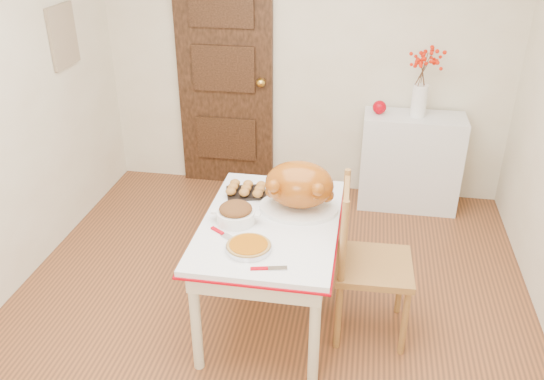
% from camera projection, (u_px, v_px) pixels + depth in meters
% --- Properties ---
extents(floor, '(3.50, 4.00, 0.00)m').
position_uv_depth(floor, '(262.00, 326.00, 3.57)').
color(floor, '#50301D').
rests_on(floor, ground).
extents(wall_back, '(3.50, 0.00, 2.50)m').
position_uv_depth(wall_back, '(305.00, 53.00, 4.73)').
color(wall_back, silver).
rests_on(wall_back, ground).
extents(door_back, '(0.85, 0.06, 2.06)m').
position_uv_depth(door_back, '(225.00, 75.00, 4.91)').
color(door_back, black).
rests_on(door_back, ground).
extents(photo_board, '(0.03, 0.35, 0.45)m').
position_uv_depth(photo_board, '(63.00, 36.00, 4.18)').
color(photo_board, tan).
rests_on(photo_board, ground).
extents(sideboard, '(0.83, 0.37, 0.83)m').
position_uv_depth(sideboard, '(410.00, 162.00, 4.78)').
color(sideboard, silver).
rests_on(sideboard, floor).
extents(kitchen_table, '(0.82, 1.20, 0.72)m').
position_uv_depth(kitchen_table, '(271.00, 270.00, 3.50)').
color(kitchen_table, white).
rests_on(kitchen_table, floor).
extents(chair_oak, '(0.46, 0.46, 1.01)m').
position_uv_depth(chair_oak, '(374.00, 262.00, 3.32)').
color(chair_oak, '#905B24').
rests_on(chair_oak, floor).
extents(berry_vase, '(0.28, 0.28, 0.55)m').
position_uv_depth(berry_vase, '(421.00, 84.00, 4.46)').
color(berry_vase, white).
rests_on(berry_vase, sideboard).
extents(apple, '(0.11, 0.11, 0.11)m').
position_uv_depth(apple, '(379.00, 107.00, 4.61)').
color(apple, '#B0000C').
rests_on(apple, sideboard).
extents(turkey_platter, '(0.58, 0.52, 0.31)m').
position_uv_depth(turkey_platter, '(299.00, 187.00, 3.38)').
color(turkey_platter, '#9A4D07').
rests_on(turkey_platter, kitchen_table).
extents(pumpkin_pie, '(0.32, 0.32, 0.05)m').
position_uv_depth(pumpkin_pie, '(249.00, 246.00, 3.05)').
color(pumpkin_pie, '#9D4E06').
rests_on(pumpkin_pie, kitchen_table).
extents(stuffing_dish, '(0.31, 0.25, 0.11)m').
position_uv_depth(stuffing_dish, '(236.00, 213.00, 3.30)').
color(stuffing_dish, brown).
rests_on(stuffing_dish, kitchen_table).
extents(rolls_tray, '(0.30, 0.26, 0.07)m').
position_uv_depth(rolls_tray, '(246.00, 189.00, 3.62)').
color(rolls_tray, '#B56824').
rests_on(rolls_tray, kitchen_table).
extents(pie_server, '(0.20, 0.10, 0.01)m').
position_uv_depth(pie_server, '(269.00, 268.00, 2.90)').
color(pie_server, silver).
rests_on(pie_server, kitchen_table).
extents(carving_knife, '(0.26, 0.21, 0.01)m').
position_uv_depth(carving_knife, '(227.00, 236.00, 3.17)').
color(carving_knife, silver).
rests_on(carving_knife, kitchen_table).
extents(drinking_glass, '(0.07, 0.07, 0.10)m').
position_uv_depth(drinking_glass, '(286.00, 180.00, 3.69)').
color(drinking_glass, white).
rests_on(drinking_glass, kitchen_table).
extents(shaker_pair, '(0.10, 0.05, 0.09)m').
position_uv_depth(shaker_pair, '(321.00, 182.00, 3.68)').
color(shaker_pair, white).
rests_on(shaker_pair, kitchen_table).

